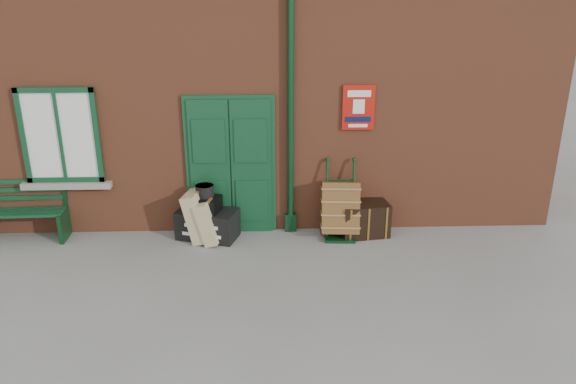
{
  "coord_description": "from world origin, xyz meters",
  "views": [
    {
      "loc": [
        0.3,
        -7.04,
        3.89
      ],
      "look_at": [
        0.58,
        0.6,
        1.0
      ],
      "focal_mm": 35.0,
      "sensor_mm": 36.0,
      "label": 1
    }
  ],
  "objects_px": {
    "bench": "(15,209)",
    "houdini_trunk": "(208,224)",
    "porter_trolley": "(340,208)",
    "dark_trunk": "(364,219)"
  },
  "relations": [
    {
      "from": "porter_trolley",
      "to": "dark_trunk",
      "type": "distance_m",
      "value": 0.45
    },
    {
      "from": "houdini_trunk",
      "to": "dark_trunk",
      "type": "distance_m",
      "value": 2.52
    },
    {
      "from": "bench",
      "to": "porter_trolley",
      "type": "relative_size",
      "value": 1.29
    },
    {
      "from": "houdini_trunk",
      "to": "bench",
      "type": "bearing_deg",
      "value": -164.74
    },
    {
      "from": "porter_trolley",
      "to": "dark_trunk",
      "type": "relative_size",
      "value": 1.62
    },
    {
      "from": "bench",
      "to": "dark_trunk",
      "type": "xyz_separation_m",
      "value": [
        5.56,
        -0.08,
        -0.22
      ]
    },
    {
      "from": "houdini_trunk",
      "to": "dark_trunk",
      "type": "height_order",
      "value": "dark_trunk"
    },
    {
      "from": "bench",
      "to": "houdini_trunk",
      "type": "bearing_deg",
      "value": -3.38
    },
    {
      "from": "bench",
      "to": "porter_trolley",
      "type": "xyz_separation_m",
      "value": [
        5.16,
        -0.1,
        -0.01
      ]
    },
    {
      "from": "bench",
      "to": "dark_trunk",
      "type": "relative_size",
      "value": 2.09
    }
  ]
}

